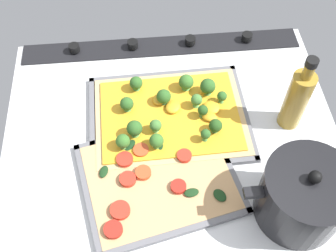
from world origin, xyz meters
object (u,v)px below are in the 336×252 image
Objects in this scene: baking_tray_back at (159,179)px; veggie_pizza_back at (156,178)px; broccoli_pizza at (170,114)px; cooking_pot at (303,196)px; baking_tray_front at (169,118)px; oil_bottle at (297,99)px.

veggie_pizza_back is at bearing 10.02° from baking_tray_back.
baking_tray_back is at bearing 76.25° from broccoli_pizza.
baking_tray_back is (3.85, 15.72, -1.60)cm from broccoli_pizza.
cooking_pot is at bearing 161.35° from veggie_pizza_back.
baking_tray_front is 1.07× the size of broccoli_pizza.
oil_bottle is (-27.39, 3.17, 6.46)cm from broccoli_pizza.
broccoli_pizza is (-0.26, -0.15, 1.61)cm from baking_tray_front.
baking_tray_front is 1.56× the size of cooking_pot.
broccoli_pizza is 16.45cm from veggie_pizza_back.
veggie_pizza_back is 29.54cm from cooking_pot.
baking_tray_back is 1.52× the size of cooking_pot.
cooking_pot reaches higher than baking_tray_back.
baking_tray_back is 1.08× the size of veggie_pizza_back.
broccoli_pizza is at bearing -103.75° from baking_tray_back.
oil_bottle is at bearing 173.40° from broccoli_pizza.
broccoli_pizza is at bearing -6.60° from oil_bottle.
oil_bottle is (-4.33, -21.93, 1.72)cm from cooking_pot.
cooking_pot is (-26.91, 9.38, 6.35)cm from baking_tray_back.
baking_tray_back is 0.93cm from veggie_pizza_back.
oil_bottle reaches higher than cooking_pot.
cooking_pot is at bearing 132.58° from broccoli_pizza.
veggie_pizza_back is (4.16, 15.67, 0.74)cm from baking_tray_front.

